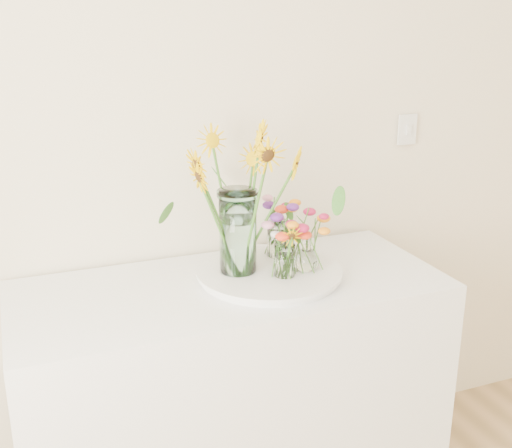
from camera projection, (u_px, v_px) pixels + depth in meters
The scene contains 10 objects.
counter at pixel (233, 403), 2.22m from camera, with size 1.40×0.60×0.90m, color white.
tray at pixel (269, 274), 2.12m from camera, with size 0.46×0.46×0.03m, color white.
mason_jar at pixel (238, 232), 2.06m from camera, with size 0.12×0.12×0.28m, color silver.
sunflower_bouquet at pixel (237, 198), 2.03m from camera, with size 0.57×0.57×0.51m, color #F4C005, non-canonical shape.
small_vase_a at pixel (285, 261), 2.05m from camera, with size 0.07×0.07×0.11m, color white.
wildflower_posy_a at pixel (285, 248), 2.04m from camera, with size 0.18×0.18×0.20m, color orange, non-canonical shape.
small_vase_b at pixel (307, 253), 2.10m from camera, with size 0.09×0.09×0.13m, color white, non-canonical shape.
wildflower_posy_b at pixel (307, 240), 2.09m from camera, with size 0.23×0.23×0.22m, color orange, non-canonical shape.
small_vase_c at pixel (278, 239), 2.22m from camera, with size 0.08×0.08×0.13m, color white.
wildflower_posy_c at pixel (278, 227), 2.21m from camera, with size 0.19×0.19×0.22m, color orange, non-canonical shape.
Camera 1 is at (-0.91, 0.12, 1.74)m, focal length 45.00 mm.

